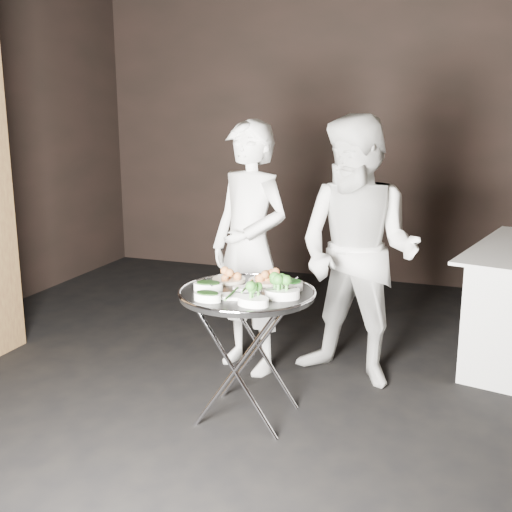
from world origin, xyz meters
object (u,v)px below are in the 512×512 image
(tray_stand, at_px, (247,349))
(serving_tray, at_px, (247,293))
(waiter_left, at_px, (250,248))
(waiter_right, at_px, (358,253))

(tray_stand, xyz_separation_m, serving_tray, (0.00, -0.00, 0.34))
(tray_stand, xyz_separation_m, waiter_left, (-0.25, 0.70, 0.44))
(tray_stand, distance_m, waiter_left, 0.87)
(waiter_left, distance_m, waiter_right, 0.73)
(serving_tray, height_order, waiter_left, waiter_left)
(tray_stand, height_order, serving_tray, serving_tray)
(serving_tray, height_order, waiter_right, waiter_right)
(waiter_left, height_order, waiter_right, waiter_right)
(tray_stand, distance_m, serving_tray, 0.34)
(serving_tray, bearing_deg, tray_stand, 135.00)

